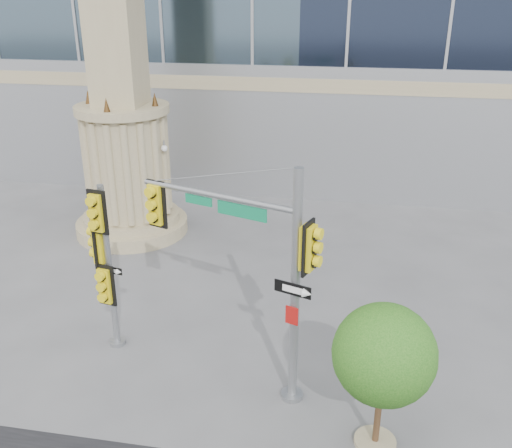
# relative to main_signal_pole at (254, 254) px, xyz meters

# --- Properties ---
(ground) EXTENTS (120.00, 120.00, 0.00)m
(ground) POSITION_rel_main_signal_pole_xyz_m (-0.55, -0.49, -3.59)
(ground) COLOR #545456
(ground) RESTS_ON ground
(monument) EXTENTS (4.40, 4.40, 16.60)m
(monument) POSITION_rel_main_signal_pole_xyz_m (-6.55, 8.51, 1.93)
(monument) COLOR #9B8D69
(monument) RESTS_ON ground
(main_signal_pole) EXTENTS (4.32, 1.83, 5.79)m
(main_signal_pole) POSITION_rel_main_signal_pole_xyz_m (0.00, 0.00, 0.00)
(main_signal_pole) COLOR slate
(main_signal_pole) RESTS_ON ground
(secondary_signal_pole) EXTENTS (0.81, 0.69, 4.66)m
(secondary_signal_pole) POSITION_rel_main_signal_pole_xyz_m (-4.12, 0.91, -0.85)
(secondary_signal_pole) COLOR slate
(secondary_signal_pole) RESTS_ON ground
(street_tree) EXTENTS (2.17, 2.12, 3.39)m
(street_tree) POSITION_rel_main_signal_pole_xyz_m (2.99, -1.52, -1.36)
(street_tree) COLOR #9B8D69
(street_tree) RESTS_ON ground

